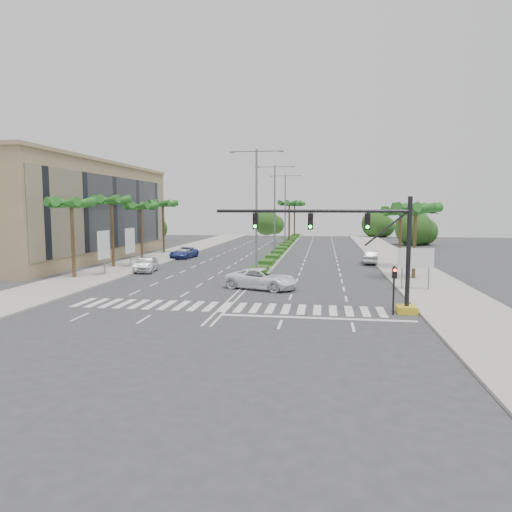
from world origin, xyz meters
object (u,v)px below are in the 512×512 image
Objects in this scene: car_parked_c at (184,253)px; car_parked_d at (184,253)px; car_parked_b at (146,265)px; car_crossing at (262,279)px; car_parked_a at (148,265)px; car_right at (370,257)px.

car_parked_d is (0.00, 0.05, -0.06)m from car_parked_c.
car_parked_b is 15.65m from car_crossing.
car_crossing is (12.84, -8.04, 0.14)m from car_parked_a.
car_parked_b is 13.05m from car_parked_d.
car_crossing is (13.24, -8.35, 0.12)m from car_parked_b.
car_parked_b is at bearing 134.02° from car_parked_a.
car_parked_d is at bearing 83.81° from car_parked_b.
car_right reaches higher than car_parked_b.
car_crossing reaches higher than car_right.
car_parked_c is 0.86× the size of car_crossing.
car_parked_a is 0.78× the size of car_parked_c.
car_parked_d is 23.76m from car_right.
car_parked_c is 25.13m from car_crossing.
car_parked_c is 23.76m from car_right.
car_parked_a is 13.37m from car_parked_d.
car_right is at bearing -3.29° from car_parked_d.
car_parked_c reaches higher than car_parked_d.
car_parked_c is (0.00, 13.01, 0.01)m from car_parked_b.
car_parked_c is 1.13× the size of car_right.
car_parked_a is 15.15m from car_crossing.
car_parked_b is 0.94× the size of car_right.
car_crossing reaches higher than car_parked_a.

